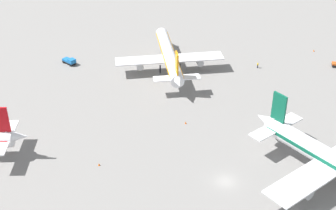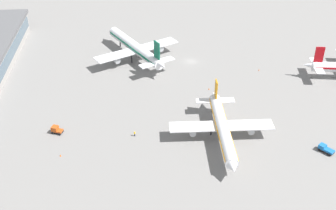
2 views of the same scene
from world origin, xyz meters
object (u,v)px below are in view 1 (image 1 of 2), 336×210
object	(u,v)px
airplane_distant	(169,56)
safety_cone_far_side	(99,164)
pushback_tractor	(70,61)
safety_cone_near_gate	(186,123)
ground_crew_worker	(258,65)
safety_cone_mid_apron	(314,50)

from	to	relation	value
airplane_distant	safety_cone_far_side	distance (m)	47.42
pushback_tractor	safety_cone_near_gate	bearing A→B (deg)	-2.54
ground_crew_worker	safety_cone_far_side	size ratio (longest dim) A/B	2.78
safety_cone_mid_apron	safety_cone_far_side	bearing A→B (deg)	123.49
safety_cone_mid_apron	safety_cone_far_side	distance (m)	83.05
ground_crew_worker	safety_cone_far_side	bearing A→B (deg)	-96.23
pushback_tractor	safety_cone_mid_apron	world-z (taller)	pushback_tractor
safety_cone_mid_apron	airplane_distant	bearing A→B (deg)	95.13
ground_crew_worker	safety_cone_near_gate	world-z (taller)	ground_crew_worker
safety_cone_mid_apron	safety_cone_far_side	size ratio (longest dim) A/B	1.00
safety_cone_near_gate	ground_crew_worker	bearing A→B (deg)	-46.48
pushback_tractor	safety_cone_near_gate	distance (m)	46.44
airplane_distant	safety_cone_near_gate	bearing A→B (deg)	179.77
pushback_tractor	safety_cone_far_side	size ratio (longest dim) A/B	7.69
safety_cone_mid_apron	pushback_tractor	bearing A→B (deg)	86.86
safety_cone_near_gate	safety_cone_mid_apron	bearing A→B (deg)	-55.22
airplane_distant	safety_cone_near_gate	size ratio (longest dim) A/B	64.68
airplane_distant	ground_crew_worker	world-z (taller)	airplane_distant
pushback_tractor	airplane_distant	bearing A→B (deg)	34.78
ground_crew_worker	safety_cone_mid_apron	bearing A→B (deg)	65.88
ground_crew_worker	safety_cone_mid_apron	distance (m)	22.54
airplane_distant	safety_cone_far_side	bearing A→B (deg)	153.45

